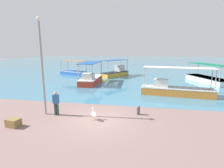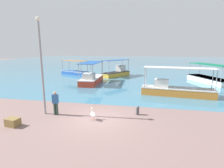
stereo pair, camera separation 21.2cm
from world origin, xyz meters
The scene contains 12 objects.
ground centered at (0.00, 0.00, 0.00)m, with size 120.00×120.00×0.00m, color #7E625E.
harbor_water centered at (0.00, 48.00, 0.00)m, with size 110.00×90.00×0.00m, color teal.
fishing_boat_center centered at (-4.06, 11.45, 0.64)m, with size 2.28×5.80×2.80m.
fishing_boat_far_right centered at (-1.79, 18.39, 0.67)m, with size 4.29×5.54×2.72m.
fishing_boat_near_left centered at (11.47, 15.16, 0.53)m, with size 4.40×6.76×2.49m.
fishing_boat_outer centered at (-9.48, 18.76, 0.49)m, with size 5.52×3.78×2.48m.
fishing_boat_near_right centered at (5.97, 7.23, 0.63)m, with size 7.00×2.41×2.78m.
pelican centered at (-0.25, -0.18, 0.38)m, with size 0.60×0.69×0.80m.
lamp_post centered at (-3.94, 0.23, 3.67)m, with size 0.28×0.28×6.61m.
mooring_bollard centered at (2.56, 1.31, 0.34)m, with size 0.24×0.24×0.63m.
fisherman_standing centered at (-3.07, 0.19, 0.91)m, with size 0.40×0.23×1.69m.
cargo_crate centered at (-4.73, -1.97, 0.24)m, with size 0.76×0.57×0.48m, color olive.
Camera 2 is at (3.03, -10.48, 4.59)m, focal length 28.00 mm.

